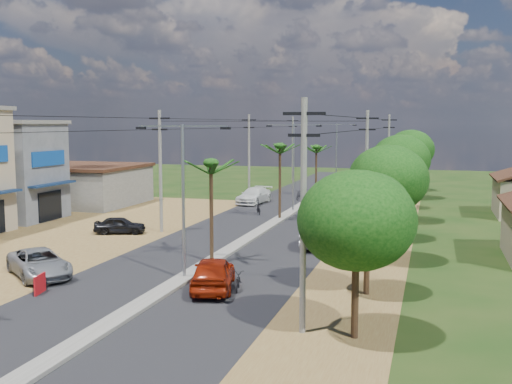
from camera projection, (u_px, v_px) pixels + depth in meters
ground at (184, 280)px, 30.90m from camera, size 160.00×160.00×0.00m
road at (263, 230)px, 45.18m from camera, size 12.00×110.00×0.04m
median at (274, 223)px, 48.03m from camera, size 1.00×90.00×0.18m
dirt_lot_west at (35, 236)px, 42.75m from camera, size 18.00×46.00×0.04m
dirt_shoulder_east at (378, 236)px, 42.78m from camera, size 5.00×90.00×0.03m
shophouse_grey at (7, 170)px, 49.96m from camera, size 9.00×6.40×8.30m
low_shed at (85, 185)px, 59.46m from camera, size 10.40×10.40×3.95m
tree_east_a at (357, 220)px, 21.99m from camera, size 4.40×4.40×6.37m
tree_east_b at (368, 208)px, 27.80m from camera, size 4.00×4.00×5.83m
tree_east_c at (388, 179)px, 34.27m from camera, size 4.60×4.60×6.83m
tree_east_d at (391, 178)px, 41.08m from camera, size 4.20×4.20×6.13m
tree_east_e at (401, 160)px, 48.56m from camera, size 4.80×4.80×7.14m
tree_east_f at (400, 168)px, 56.43m from camera, size 3.80×3.80×5.52m
tree_east_g at (411, 150)px, 63.73m from camera, size 5.00×5.00×7.38m
tree_east_h at (410, 152)px, 71.50m from camera, size 4.40×4.40×6.52m
palm_median_near at (211, 168)px, 34.07m from camera, size 2.00×2.00×6.15m
palm_median_mid at (280, 149)px, 49.27m from camera, size 2.00×2.00×6.55m
palm_median_far at (316, 149)px, 64.59m from camera, size 2.00×2.00×5.85m
streetlight_near at (183, 188)px, 30.35m from camera, size 5.10×0.18×8.00m
streetlight_mid at (293, 159)px, 54.16m from camera, size 5.10×0.18×8.00m
streetlight_far at (336, 148)px, 77.98m from camera, size 5.10×0.18×8.00m
utility_pole_w_b at (160, 168)px, 43.76m from camera, size 1.60×0.24×9.00m
utility_pole_w_c at (249, 154)px, 64.71m from camera, size 1.60×0.24×9.00m
utility_pole_w_d at (293, 147)px, 84.72m from camera, size 1.60×0.24×9.00m
utility_pole_e_a at (303, 211)px, 22.52m from camera, size 1.60×0.24×9.00m
utility_pole_e_b at (366, 169)px, 43.48m from camera, size 1.60×0.24×9.00m
utility_pole_e_c at (388, 154)px, 64.43m from camera, size 1.60×0.24×9.00m
car_red_near at (213, 274)px, 28.86m from camera, size 3.10×5.13×1.63m
car_silver_mid at (316, 236)px, 38.97m from camera, size 1.91×4.75×1.53m
car_white_far at (254, 196)px, 60.03m from camera, size 2.79×5.61×1.57m
car_parked_silver at (39, 264)px, 31.34m from camera, size 5.49×5.06×1.43m
car_parked_dark at (120, 226)px, 43.60m from camera, size 3.96×2.55×1.25m
moto_rider_east at (238, 282)px, 28.79m from camera, size 0.94×1.71×0.85m
moto_rider_west_a at (259, 209)px, 53.01m from camera, size 1.25×1.82×0.91m
moto_rider_west_b at (300, 195)px, 62.79m from camera, size 0.77×1.82×1.06m
roadside_sign at (40, 285)px, 28.24m from camera, size 0.31×1.13×0.95m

